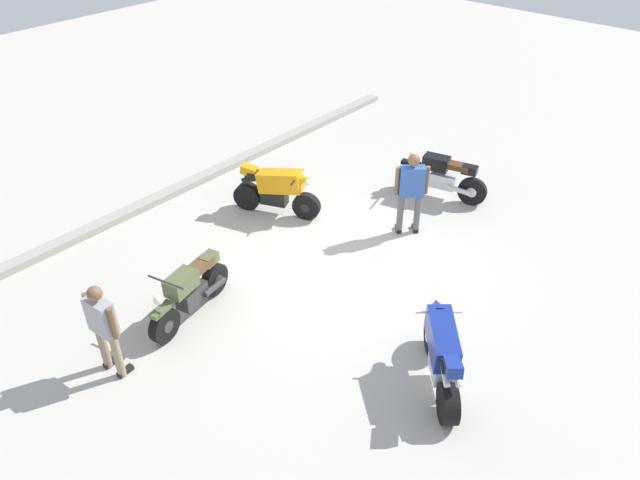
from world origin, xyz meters
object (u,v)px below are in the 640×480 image
(motorcycle_olive_vintage, at_px, (190,292))
(motorcycle_orange_sportbike, at_px, (277,189))
(person_in_gray_shirt, at_px, (103,325))
(motorcycle_black_cruiser, at_px, (442,176))
(person_in_blue_shirt, at_px, (411,189))
(motorcycle_blue_sportbike, at_px, (442,353))

(motorcycle_olive_vintage, bearing_deg, motorcycle_orange_sportbike, -173.13)
(motorcycle_orange_sportbike, height_order, person_in_gray_shirt, person_in_gray_shirt)
(motorcycle_black_cruiser, bearing_deg, person_in_gray_shirt, 69.26)
(motorcycle_orange_sportbike, relative_size, person_in_blue_shirt, 1.06)
(motorcycle_olive_vintage, xyz_separation_m, person_in_blue_shirt, (4.54, -1.33, 0.54))
(person_in_blue_shirt, distance_m, person_in_gray_shirt, 6.28)
(motorcycle_black_cruiser, height_order, person_in_gray_shirt, person_in_gray_shirt)
(motorcycle_orange_sportbike, distance_m, person_in_gray_shirt, 5.11)
(motorcycle_black_cruiser, distance_m, motorcycle_blue_sportbike, 5.57)
(person_in_blue_shirt, bearing_deg, motorcycle_olive_vintage, 118.98)
(motorcycle_olive_vintage, height_order, person_in_gray_shirt, person_in_gray_shirt)
(person_in_blue_shirt, bearing_deg, motorcycle_blue_sportbike, 176.12)
(motorcycle_blue_sportbike, distance_m, person_in_gray_shirt, 4.96)
(motorcycle_olive_vintage, bearing_deg, person_in_gray_shirt, -8.82)
(motorcycle_orange_sportbike, xyz_separation_m, person_in_gray_shirt, (-4.92, -1.32, 0.35))
(motorcycle_blue_sportbike, xyz_separation_m, motorcycle_orange_sportbike, (1.83, 5.18, 0.00))
(motorcycle_orange_sportbike, height_order, person_in_blue_shirt, person_in_blue_shirt)
(motorcycle_orange_sportbike, bearing_deg, motorcycle_olive_vintage, -92.72)
(motorcycle_black_cruiser, xyz_separation_m, motorcycle_olive_vintage, (-6.22, 1.06, -0.03))
(motorcycle_black_cruiser, height_order, person_in_blue_shirt, person_in_blue_shirt)
(motorcycle_blue_sportbike, height_order, motorcycle_olive_vintage, motorcycle_blue_sportbike)
(motorcycle_olive_vintage, bearing_deg, motorcycle_blue_sportbike, 97.11)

